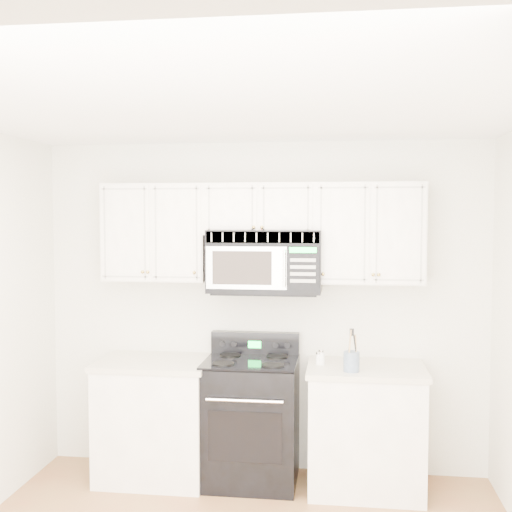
# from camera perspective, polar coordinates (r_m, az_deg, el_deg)

# --- Properties ---
(room) EXTENTS (3.51, 3.51, 2.61)m
(room) POSITION_cam_1_polar(r_m,az_deg,el_deg) (3.41, -2.90, -8.67)
(room) COLOR olive
(room) RESTS_ON ground
(base_cabinet_left) EXTENTS (0.86, 0.65, 0.92)m
(base_cabinet_left) POSITION_cam_1_polar(r_m,az_deg,el_deg) (5.17, -8.90, -14.44)
(base_cabinet_left) COLOR white
(base_cabinet_left) RESTS_ON ground
(base_cabinet_right) EXTENTS (0.86, 0.65, 0.92)m
(base_cabinet_right) POSITION_cam_1_polar(r_m,az_deg,el_deg) (4.98, 9.71, -15.17)
(base_cabinet_right) COLOR white
(base_cabinet_right) RESTS_ON ground
(range) EXTENTS (0.70, 0.64, 1.10)m
(range) POSITION_cam_1_polar(r_m,az_deg,el_deg) (5.02, -0.46, -14.27)
(range) COLOR black
(range) RESTS_ON ground
(upper_cabinets) EXTENTS (2.44, 0.37, 0.75)m
(upper_cabinets) POSITION_cam_1_polar(r_m,az_deg,el_deg) (4.90, 0.44, 2.53)
(upper_cabinets) COLOR white
(upper_cabinets) RESTS_ON ground
(microwave) EXTENTS (0.85, 0.47, 0.47)m
(microwave) POSITION_cam_1_polar(r_m,az_deg,el_deg) (4.86, 0.84, -0.42)
(microwave) COLOR black
(microwave) RESTS_ON ground
(utensil_crock) EXTENTS (0.11, 0.11, 0.30)m
(utensil_crock) POSITION_cam_1_polar(r_m,az_deg,el_deg) (4.66, 8.49, -9.20)
(utensil_crock) COLOR slate
(utensil_crock) RESTS_ON base_cabinet_right
(shaker_salt) EXTENTS (0.04, 0.04, 0.09)m
(shaker_salt) POSITION_cam_1_polar(r_m,az_deg,el_deg) (4.84, 5.58, -9.03)
(shaker_salt) COLOR white
(shaker_salt) RESTS_ON base_cabinet_right
(shaker_pepper) EXTENTS (0.05, 0.05, 0.11)m
(shaker_pepper) POSITION_cam_1_polar(r_m,az_deg,el_deg) (4.84, 5.86, -8.92)
(shaker_pepper) COLOR white
(shaker_pepper) RESTS_ON base_cabinet_right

